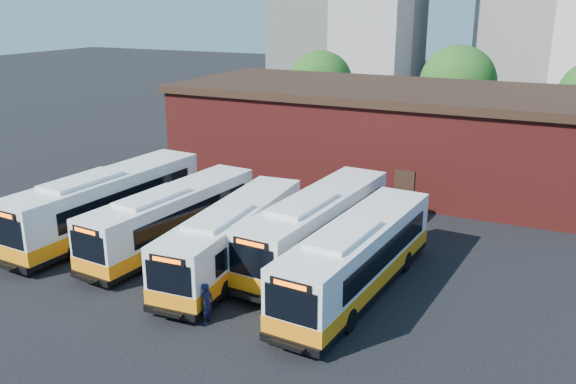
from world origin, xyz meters
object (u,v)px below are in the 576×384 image
at_px(bus_midwest, 234,240).
at_px(transit_worker, 207,303).
at_px(bus_farwest, 107,205).
at_px(bus_west, 173,220).
at_px(bus_east, 357,260).
at_px(bus_mideast, 317,229).

xyz_separation_m(bus_midwest, transit_worker, (1.66, -4.81, -0.58)).
relative_size(bus_farwest, bus_west, 1.11).
bearing_deg(transit_worker, bus_east, -43.37).
bearing_deg(transit_worker, bus_west, 42.20).
distance_m(bus_farwest, bus_west, 4.21).
bearing_deg(bus_west, bus_mideast, 19.51).
height_order(bus_west, bus_east, bus_east).
relative_size(bus_midwest, bus_mideast, 0.95).
bearing_deg(bus_east, transit_worker, -126.34).
height_order(bus_farwest, bus_midwest, bus_farwest).
bearing_deg(bus_west, bus_east, 0.43).
height_order(bus_farwest, bus_mideast, bus_farwest).
bearing_deg(bus_mideast, bus_west, -161.42).
height_order(bus_midwest, bus_east, bus_east).
bearing_deg(bus_mideast, transit_worker, -95.51).
xyz_separation_m(bus_east, transit_worker, (-4.26, -4.96, -0.63)).
xyz_separation_m(bus_mideast, bus_east, (2.96, -2.64, -0.02)).
xyz_separation_m(bus_midwest, bus_mideast, (2.96, 2.79, 0.08)).
bearing_deg(bus_east, bus_midwest, -174.24).
xyz_separation_m(bus_farwest, bus_east, (14.24, -0.82, -0.10)).
bearing_deg(bus_midwest, bus_farwest, 169.73).
height_order(bus_mideast, transit_worker, bus_mideast).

